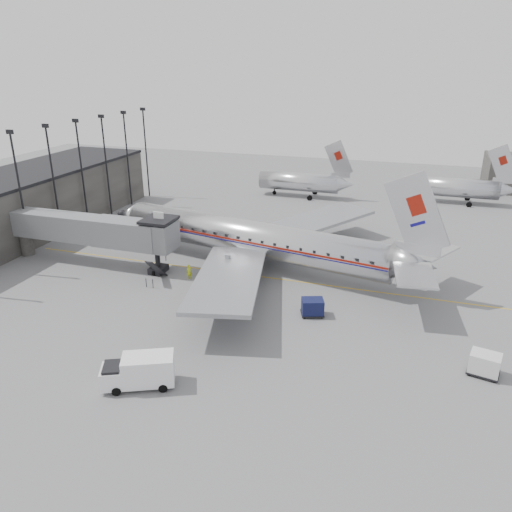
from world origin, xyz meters
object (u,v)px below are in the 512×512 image
(airliner, at_px, (256,239))
(service_van, at_px, (139,371))
(baggage_cart_navy, at_px, (313,307))
(baggage_cart_white, at_px, (485,364))
(ramp_worker, at_px, (189,272))

(airliner, height_order, service_van, airliner)
(baggage_cart_navy, bearing_deg, baggage_cart_white, -39.86)
(service_van, distance_m, baggage_cart_navy, 17.87)
(airliner, distance_m, ramp_worker, 8.71)
(baggage_cart_navy, bearing_deg, service_van, -143.39)
(airliner, height_order, ramp_worker, airliner)
(airliner, relative_size, baggage_cart_white, 15.89)
(service_van, bearing_deg, airliner, 62.71)
(service_van, relative_size, ramp_worker, 3.41)
(airliner, bearing_deg, service_van, -81.38)
(airliner, bearing_deg, baggage_cart_white, -22.18)
(baggage_cart_navy, bearing_deg, airliner, 111.77)
(service_van, distance_m, ramp_worker, 19.65)
(service_van, bearing_deg, baggage_cart_white, -3.65)
(baggage_cart_navy, relative_size, ramp_worker, 1.53)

